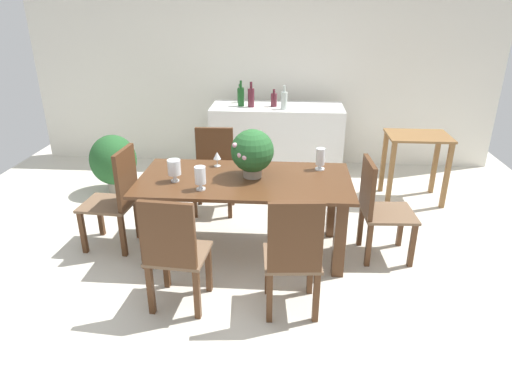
% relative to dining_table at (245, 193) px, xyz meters
% --- Properties ---
extents(ground_plane, '(7.04, 7.04, 0.00)m').
position_rel_dining_table_xyz_m(ground_plane, '(0.00, -0.07, -0.59)').
color(ground_plane, beige).
extents(back_wall, '(6.40, 0.10, 2.60)m').
position_rel_dining_table_xyz_m(back_wall, '(0.00, 2.53, 0.71)').
color(back_wall, silver).
rests_on(back_wall, ground).
extents(dining_table, '(1.90, 0.93, 0.74)m').
position_rel_dining_table_xyz_m(dining_table, '(0.00, 0.00, 0.00)').
color(dining_table, '#4C2D19').
rests_on(dining_table, ground).
extents(chair_head_end, '(0.49, 0.45, 0.99)m').
position_rel_dining_table_xyz_m(chair_head_end, '(-1.19, -0.01, -0.06)').
color(chair_head_end, '#4C2D19').
rests_on(chair_head_end, ground).
extents(chair_near_left, '(0.47, 0.45, 0.96)m').
position_rel_dining_table_xyz_m(chair_near_left, '(-0.44, -0.90, -0.07)').
color(chair_near_left, '#4C2D19').
rests_on(chair_near_left, ground).
extents(chair_far_left, '(0.47, 0.42, 0.92)m').
position_rel_dining_table_xyz_m(chair_far_left, '(-0.43, 0.90, -0.08)').
color(chair_far_left, '#4C2D19').
rests_on(chair_far_left, ground).
extents(chair_foot_end, '(0.48, 0.46, 0.93)m').
position_rel_dining_table_xyz_m(chair_foot_end, '(1.19, -0.01, -0.08)').
color(chair_foot_end, '#4C2D19').
rests_on(chair_foot_end, ground).
extents(chair_near_right, '(0.45, 0.45, 0.98)m').
position_rel_dining_table_xyz_m(chair_near_right, '(0.44, -0.91, -0.06)').
color(chair_near_right, '#4C2D19').
rests_on(chair_near_right, ground).
extents(flower_centerpiece, '(0.38, 0.38, 0.44)m').
position_rel_dining_table_xyz_m(flower_centerpiece, '(0.06, 0.05, 0.38)').
color(flower_centerpiece, gray).
rests_on(flower_centerpiece, dining_table).
extents(crystal_vase_left, '(0.09, 0.09, 0.20)m').
position_rel_dining_table_xyz_m(crystal_vase_left, '(-0.34, -0.27, 0.26)').
color(crystal_vase_left, silver).
rests_on(crystal_vase_left, dining_table).
extents(crystal_vase_center_near, '(0.09, 0.09, 0.21)m').
position_rel_dining_table_xyz_m(crystal_vase_center_near, '(0.68, 0.28, 0.26)').
color(crystal_vase_center_near, silver).
rests_on(crystal_vase_center_near, dining_table).
extents(crystal_vase_right, '(0.12, 0.12, 0.20)m').
position_rel_dining_table_xyz_m(crystal_vase_right, '(-0.60, -0.11, 0.27)').
color(crystal_vase_right, silver).
rests_on(crystal_vase_right, dining_table).
extents(wine_glass, '(0.07, 0.07, 0.15)m').
position_rel_dining_table_xyz_m(wine_glass, '(-0.29, 0.29, 0.25)').
color(wine_glass, silver).
rests_on(wine_glass, dining_table).
extents(kitchen_counter, '(1.67, 0.64, 0.96)m').
position_rel_dining_table_xyz_m(kitchen_counter, '(0.23, 1.89, -0.11)').
color(kitchen_counter, silver).
rests_on(kitchen_counter, ground).
extents(wine_bottle_green, '(0.06, 0.06, 0.24)m').
position_rel_dining_table_xyz_m(wine_bottle_green, '(-0.26, 2.06, 0.46)').
color(wine_bottle_green, '#194C1E').
rests_on(wine_bottle_green, kitchen_counter).
extents(wine_bottle_tall, '(0.08, 0.08, 0.22)m').
position_rel_dining_table_xyz_m(wine_bottle_tall, '(0.19, 1.87, 0.46)').
color(wine_bottle_tall, '#511E28').
rests_on(wine_bottle_tall, kitchen_counter).
extents(wine_bottle_clear, '(0.08, 0.08, 0.29)m').
position_rel_dining_table_xyz_m(wine_bottle_clear, '(0.32, 1.73, 0.48)').
color(wine_bottle_clear, '#B2BFB7').
rests_on(wine_bottle_clear, kitchen_counter).
extents(wine_bottle_dark, '(0.08, 0.08, 0.31)m').
position_rel_dining_table_xyz_m(wine_bottle_dark, '(-0.09, 1.82, 0.49)').
color(wine_bottle_dark, '#511E28').
rests_on(wine_bottle_dark, kitchen_counter).
extents(wine_bottle_amber, '(0.08, 0.08, 0.32)m').
position_rel_dining_table_xyz_m(wine_bottle_amber, '(-0.22, 1.86, 0.49)').
color(wine_bottle_amber, '#194C1E').
rests_on(wine_bottle_amber, kitchen_counter).
extents(side_table, '(0.69, 0.51, 0.80)m').
position_rel_dining_table_xyz_m(side_table, '(1.85, 1.30, 0.01)').
color(side_table, brown).
rests_on(side_table, ground).
extents(potted_plant_floor, '(0.55, 0.55, 0.72)m').
position_rel_dining_table_xyz_m(potted_plant_floor, '(-1.73, 1.26, -0.19)').
color(potted_plant_floor, '#9E9384').
rests_on(potted_plant_floor, ground).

